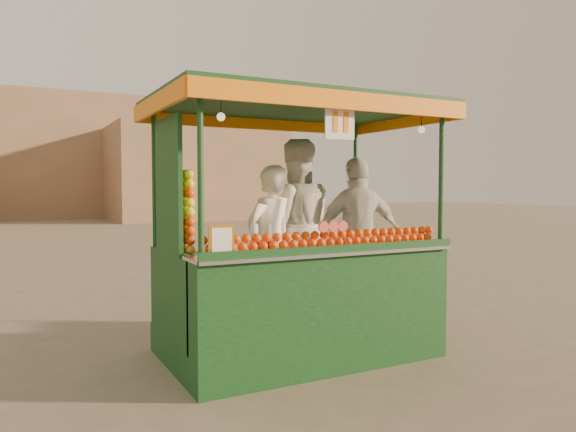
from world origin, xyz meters
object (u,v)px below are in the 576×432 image
vendor_middle (295,226)px  vendor_right (359,236)px  juice_cart (295,275)px  vendor_left (270,245)px

vendor_middle → vendor_right: 0.72m
vendor_middle → vendor_right: bearing=165.1°
juice_cart → vendor_middle: juice_cart is taller
juice_cart → vendor_left: bearing=116.8°
vendor_left → vendor_middle: 0.59m
juice_cart → vendor_middle: size_ratio=1.46×
juice_cart → vendor_middle: 0.82m
vendor_middle → juice_cart: bearing=76.9°
vendor_left → vendor_right: 1.09m
vendor_left → vendor_middle: size_ratio=0.84×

